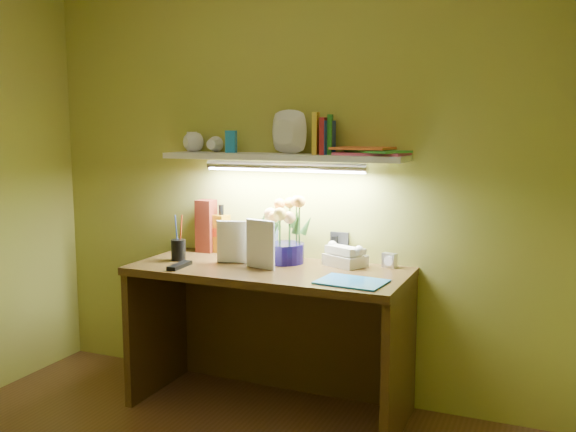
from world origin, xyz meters
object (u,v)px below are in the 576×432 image
(whisky_bottle, at_px, (221,229))
(flower_bouquet, at_px, (285,229))
(telephone, at_px, (345,254))
(desk, at_px, (269,339))
(desk_clock, at_px, (389,260))

(whisky_bottle, bearing_deg, flower_bouquet, -14.56)
(flower_bouquet, bearing_deg, telephone, 9.51)
(desk, bearing_deg, whisky_bottle, 148.15)
(desk, xyz_separation_m, telephone, (0.34, 0.19, 0.43))
(flower_bouquet, bearing_deg, whisky_bottle, 165.44)
(desk, relative_size, desk_clock, 19.34)
(desk, distance_m, flower_bouquet, 0.57)
(desk_clock, relative_size, whisky_bottle, 0.27)
(desk_clock, height_order, whisky_bottle, whisky_bottle)
(flower_bouquet, relative_size, telephone, 1.85)
(telephone, bearing_deg, whisky_bottle, -159.67)
(desk, relative_size, flower_bouquet, 3.90)
(telephone, height_order, whisky_bottle, whisky_bottle)
(whisky_bottle, bearing_deg, desk, -31.85)
(telephone, xyz_separation_m, whisky_bottle, (-0.75, 0.06, 0.08))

